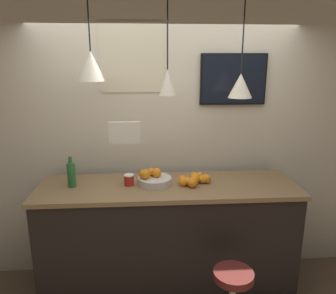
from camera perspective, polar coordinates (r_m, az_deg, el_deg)
The scene contains 12 objects.
back_wall at distance 3.26m, azimuth -0.53°, elevation 1.95°, with size 8.00×0.06×2.90m.
service_counter at distance 3.19m, azimuth 0.00°, elevation -15.86°, with size 2.31×0.68×1.11m.
fruit_bowl at distance 2.93m, azimuth -2.57°, elevation -5.57°, with size 0.30×0.30×0.15m.
orange_pile at distance 2.97m, azimuth 4.61°, elevation -5.62°, with size 0.29×0.26×0.09m.
juice_bottle at distance 2.98m, azimuth -16.48°, elevation -4.54°, with size 0.07×0.07×0.27m.
spread_jar at distance 2.94m, azimuth -6.81°, elevation -5.70°, with size 0.09×0.09×0.10m.
pendant_lamp_left at distance 2.82m, azimuth -13.23°, elevation 13.56°, with size 0.22×0.22×0.79m.
pendant_lamp_middle at distance 2.79m, azimuth -0.08°, elevation 11.33°, with size 0.14×0.14×0.91m.
pendant_lamp_right at distance 2.91m, azimuth 12.51°, elevation 10.49°, with size 0.21×0.21×0.93m.
mounted_tv at distance 3.23m, azimuth 11.31°, elevation 11.49°, with size 0.63×0.04×0.48m.
hanging_menu_board at distance 2.53m, azimuth -7.57°, elevation 2.47°, with size 0.24×0.01×0.17m.
wall_poster at distance 3.14m, azimuth -6.32°, elevation 15.21°, with size 0.59×0.01×0.63m.
Camera 1 is at (-0.18, -2.02, 2.20)m, focal length 35.00 mm.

